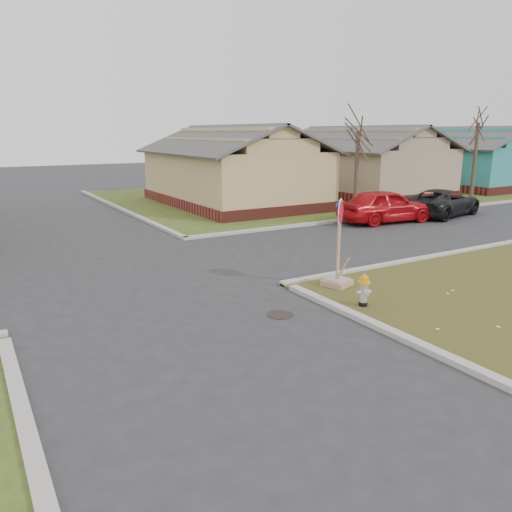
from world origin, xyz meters
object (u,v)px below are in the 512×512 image
stop_sign (338,267)px  dark_pickup (443,202)px  fire_hydrant (364,289)px  red_sedan (386,206)px

stop_sign → dark_pickup: (12.68, 6.86, 0.11)m
stop_sign → fire_hydrant: bearing=-125.3°
fire_hydrant → dark_pickup: bearing=55.8°
red_sedan → dark_pickup: bearing=-83.8°
red_sedan → dark_pickup: red_sedan is taller
red_sedan → fire_hydrant: bearing=139.5°
fire_hydrant → dark_pickup: (13.21, 8.49, 0.19)m
dark_pickup → fire_hydrant: bearing=110.3°
fire_hydrant → dark_pickup: size_ratio=0.16×
dark_pickup → stop_sign: bearing=106.0°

